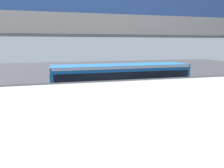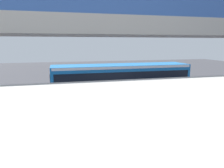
# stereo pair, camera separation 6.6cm
# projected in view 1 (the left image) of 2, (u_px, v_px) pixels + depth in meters

# --- Properties ---
(ground) EXTENTS (80.00, 80.00, 0.00)m
(ground) POSITION_uv_depth(u_px,v_px,m) (118.00, 97.00, 19.73)
(ground) COLOR #38383D
(city_bus) EXTENTS (11.54, 2.85, 3.15)m
(city_bus) POSITION_uv_depth(u_px,v_px,m) (121.00, 79.00, 17.98)
(city_bus) COLOR #196BB7
(city_bus) RESTS_ON ground
(parked_van) EXTENTS (4.80, 2.17, 2.05)m
(parked_van) POSITION_uv_depth(u_px,v_px,m) (218.00, 101.00, 13.85)
(parked_van) COLOR black
(parked_van) RESTS_ON ground
(pedestrian) EXTENTS (0.38, 0.38, 1.79)m
(pedestrian) POSITION_uv_depth(u_px,v_px,m) (193.00, 87.00, 19.95)
(pedestrian) COLOR #2D2D38
(pedestrian) RESTS_ON ground
(lane_dash_leftmost) EXTENTS (2.00, 0.20, 0.01)m
(lane_dash_leftmost) POSITION_uv_depth(u_px,v_px,m) (177.00, 86.00, 24.55)
(lane_dash_leftmost) COLOR silver
(lane_dash_leftmost) RESTS_ON ground
(lane_dash_left) EXTENTS (2.00, 0.20, 0.01)m
(lane_dash_left) POSITION_uv_depth(u_px,v_px,m) (145.00, 88.00, 23.56)
(lane_dash_left) COLOR silver
(lane_dash_left) RESTS_ON ground
(lane_dash_centre) EXTENTS (2.00, 0.20, 0.01)m
(lane_dash_centre) POSITION_uv_depth(u_px,v_px,m) (110.00, 90.00, 22.56)
(lane_dash_centre) COLOR silver
(lane_dash_centre) RESTS_ON ground
(lane_dash_right) EXTENTS (2.00, 0.20, 0.01)m
(lane_dash_right) POSITION_uv_depth(u_px,v_px,m) (72.00, 92.00, 21.57)
(lane_dash_right) COLOR silver
(lane_dash_right) RESTS_ON ground
(lane_dash_rightmost) EXTENTS (2.00, 0.20, 0.01)m
(lane_dash_rightmost) POSITION_uv_depth(u_px,v_px,m) (31.00, 95.00, 20.58)
(lane_dash_rightmost) COLOR silver
(lane_dash_rightmost) RESTS_ON ground
(pedestrian_overpass) EXTENTS (28.21, 2.60, 6.72)m
(pedestrian_overpass) POSITION_uv_depth(u_px,v_px,m) (210.00, 41.00, 7.68)
(pedestrian_overpass) COLOR #B2ADA5
(pedestrian_overpass) RESTS_ON ground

